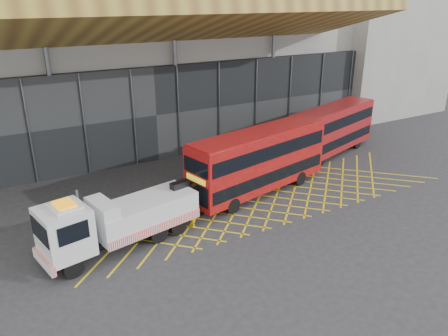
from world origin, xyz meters
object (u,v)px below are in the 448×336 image
worker (193,214)px  bus_towed (259,159)px  recovery_truck (117,220)px  bus_second (331,128)px

worker → bus_towed: bearing=-57.1°
recovery_truck → worker: (4.77, 0.09, -0.92)m
bus_towed → bus_second: bus_towed is taller
recovery_truck → bus_towed: size_ratio=0.92×
recovery_truck → bus_second: bus_second is taller
bus_second → worker: bus_second is taller
recovery_truck → worker: 4.86m
recovery_truck → bus_second: bearing=4.1°
bus_second → bus_towed: bearing=-177.2°
recovery_truck → bus_towed: bearing=0.0°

